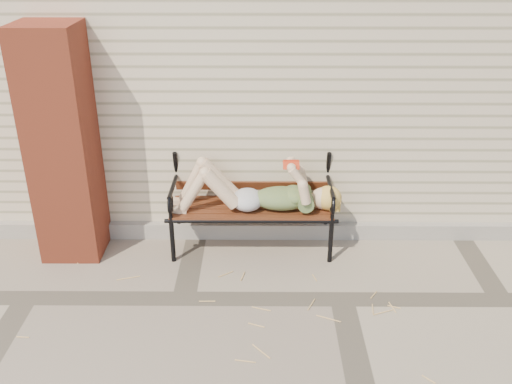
{
  "coord_description": "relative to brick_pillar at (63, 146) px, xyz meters",
  "views": [
    {
      "loc": [
        -0.66,
        -3.69,
        2.7
      ],
      "look_at": [
        -0.68,
        0.7,
        0.6
      ],
      "focal_mm": 40.0,
      "sensor_mm": 36.0,
      "label": 1
    }
  ],
  "objects": [
    {
      "name": "straw_scatter",
      "position": [
        1.43,
        -1.04,
        -0.99
      ],
      "size": [
        3.08,
        1.59,
        0.01
      ],
      "color": "tan",
      "rests_on": "ground"
    },
    {
      "name": "ground",
      "position": [
        2.3,
        -0.75,
        -1.0
      ],
      "size": [
        80.0,
        80.0,
        0.0
      ],
      "primitive_type": "plane",
      "color": "gray",
      "rests_on": "ground"
    },
    {
      "name": "house_wall",
      "position": [
        2.3,
        2.25,
        0.5
      ],
      "size": [
        8.0,
        4.0,
        3.0
      ],
      "primitive_type": "cube",
      "color": "beige",
      "rests_on": "ground"
    },
    {
      "name": "brick_pillar",
      "position": [
        0.0,
        0.0,
        0.0
      ],
      "size": [
        0.5,
        0.5,
        2.0
      ],
      "primitive_type": "cube",
      "color": "#A13D24",
      "rests_on": "ground"
    },
    {
      "name": "foundation_strip",
      "position": [
        2.3,
        0.22,
        -0.93
      ],
      "size": [
        8.0,
        0.1,
        0.15
      ],
      "primitive_type": "cube",
      "color": "gray",
      "rests_on": "ground"
    },
    {
      "name": "garden_bench",
      "position": [
        1.58,
        0.11,
        -0.44
      ],
      "size": [
        1.55,
        0.62,
        1.0
      ],
      "color": "black",
      "rests_on": "ground"
    },
    {
      "name": "reading_woman",
      "position": [
        1.59,
        -0.01,
        -0.4
      ],
      "size": [
        1.46,
        0.33,
        0.46
      ],
      "color": "#0A334A",
      "rests_on": "ground"
    }
  ]
}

